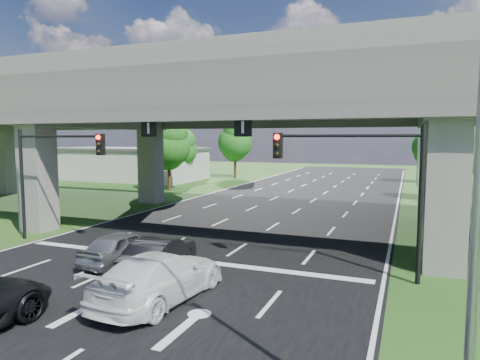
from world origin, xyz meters
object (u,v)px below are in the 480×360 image
Objects in this scene: car_silver at (123,247)px; car_dark at (160,255)px; car_white at (160,277)px; signal_right at (361,172)px; streetlight_far at (417,134)px; signal_left at (51,164)px; streetlight_beyond at (415,135)px; streetlight_near at (452,115)px.

car_silver is 2.24m from car_dark.
car_white is at bearing 115.84° from car_dark.
streetlight_far is at bearing 83.53° from signal_right.
car_silver is at bearing -18.07° from signal_left.
streetlight_beyond reaches higher than signal_right.
streetlight_beyond is (0.00, 46.00, 0.00)m from streetlight_near.
car_dark is at bearing 171.28° from car_silver.
car_white is (-8.24, -41.07, -5.00)m from streetlight_beyond.
car_dark is (-9.91, 7.54, -5.08)m from streetlight_near.
signal_left is at bearing -23.58° from car_dark.
car_white is (-5.96, -5.01, -3.34)m from signal_right.
car_silver is (-9.82, -1.90, -3.44)m from signal_right.
streetlight_far is (0.00, 30.00, 0.00)m from streetlight_near.
car_white is at bearing 145.33° from car_silver.
signal_left is 0.60× the size of streetlight_near.
streetlight_far is 25.58m from car_silver.
signal_right is 0.60× the size of streetlight_far.
streetlight_near is 46.00m from streetlight_beyond.
streetlight_far reaches higher than car_silver.
signal_left is (-15.65, 0.00, 0.00)m from signal_right.
streetlight_beyond is at bearing -96.93° from car_white.
streetlight_beyond is at bearing 90.00° from streetlight_near.
streetlight_near is 2.36× the size of car_silver.
streetlight_far is at bearing -103.78° from car_white.
car_dark reaches higher than car_silver.
car_silver is (-12.09, -21.96, -5.10)m from streetlight_far.
car_white is at bearing 149.09° from streetlight_near.
streetlight_far is at bearing -90.00° from streetlight_beyond.
signal_right and signal_left have the same top height.
streetlight_near is 2.25× the size of car_dark.
streetlight_beyond is 2.36× the size of car_silver.
streetlight_beyond is at bearing 86.39° from signal_right.
streetlight_beyond is at bearing 90.00° from streetlight_far.
car_silver is at bearing -19.81° from car_dark.
streetlight_far is 2.25× the size of car_dark.
car_dark is (-7.64, -2.40, -3.42)m from signal_right.
car_silver is at bearing 146.38° from streetlight_near.
streetlight_beyond is 40.04m from car_dark.
signal_left is 26.95m from streetlight_far.
car_silver is 0.95× the size of car_dark.
streetlight_beyond is 40.16m from car_silver.
car_silver is (-12.09, -37.96, -5.10)m from streetlight_beyond.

